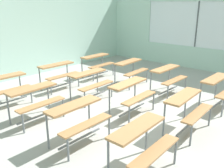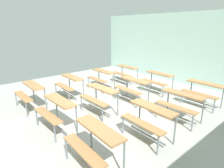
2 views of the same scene
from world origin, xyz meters
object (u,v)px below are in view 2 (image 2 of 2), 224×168
Objects in this scene: desk_bench_r0c0 at (30,91)px; desk_bench_r3c0 at (125,71)px; desk_bench_r2c2 at (180,101)px; desk_bench_r2c0 at (101,75)px; desk_bench_r3c2 at (203,89)px; desk_bench_r1c2 at (149,115)px; desk_bench_r3c1 at (158,78)px; desk_bench_r1c0 at (69,82)px; desk_bench_r1c1 at (100,94)px; desk_bench_r2c1 at (132,85)px; desk_bench_r0c2 at (94,139)px; desk_bench_r0c1 at (56,108)px.

desk_bench_r0c0 is 4.07m from desk_bench_r3c0.
desk_bench_r2c2 and desk_bench_r3c0 have the same top height.
desk_bench_r2c0 is 3.64m from desk_bench_r3c2.
desk_bench_r2c0 is (-0.06, 2.75, 0.00)m from desk_bench_r0c0.
desk_bench_r1c2 is 1.00× the size of desk_bench_r3c1.
desk_bench_r1c0 is 3.69m from desk_bench_r2c2.
desk_bench_r3c1 is (1.69, 2.77, 0.00)m from desk_bench_r1c0.
desk_bench_r2c2 is at bearing 38.49° from desk_bench_r0c0.
desk_bench_r2c0 is (-1.67, 1.35, 0.00)m from desk_bench_r1c1.
desk_bench_r1c1 is 2.15m from desk_bench_r2c0.
desk_bench_r3c1 is 1.68m from desk_bench_r3c2.
desk_bench_r2c1 is at bearing -88.25° from desk_bench_r3c1.
desk_bench_r3c2 is at bearing 3.59° from desk_bench_r3c0.
desk_bench_r0c2 is 1.02× the size of desk_bench_r2c0.
desk_bench_r0c2 is at bearing -40.48° from desk_bench_r1c1.
desk_bench_r1c0 is 0.99× the size of desk_bench_r3c1.
desk_bench_r2c0 is at bearing 160.57° from desk_bench_r1c2.
desk_bench_r0c2 is 4.15m from desk_bench_r3c2.
desk_bench_r0c0 is 1.00× the size of desk_bench_r2c1.
desk_bench_r0c2 and desk_bench_r3c0 have the same top height.
desk_bench_r0c2 is 3.24m from desk_bench_r2c1.
desk_bench_r0c0 and desk_bench_r2c0 have the same top height.
desk_bench_r3c0 is at bearing 156.21° from desk_bench_r2c2.
desk_bench_r0c2 is at bearing -93.00° from desk_bench_r2c2.
desk_bench_r0c2 and desk_bench_r1c1 have the same top height.
desk_bench_r0c0 is 1.36m from desk_bench_r1c0.
desk_bench_r0c2 is 1.01× the size of desk_bench_r2c1.
desk_bench_r2c1 is 2.13m from desk_bench_r3c0.
desk_bench_r0c0 is at bearing -177.97° from desk_bench_r0c2.
desk_bench_r3c0 is (-1.73, 4.02, 0.00)m from desk_bench_r0c1.
desk_bench_r1c1 is 0.99× the size of desk_bench_r1c2.
desk_bench_r0c1 is at bearing -57.33° from desk_bench_r2c0.
desk_bench_r1c2 and desk_bench_r3c1 have the same top height.
desk_bench_r2c1 is at bearing 40.30° from desk_bench_r1c0.
desk_bench_r3c1 is (-1.75, 2.70, 0.00)m from desk_bench_r1c2.
desk_bench_r3c1 is at bearing 124.79° from desk_bench_r1c2.
desk_bench_r1c1 is at bearing 90.87° from desk_bench_r0c1.
desk_bench_r2c1 is 0.99× the size of desk_bench_r2c2.
desk_bench_r1c0 is 1.00× the size of desk_bench_r3c2.
desk_bench_r2c2 is 1.00× the size of desk_bench_r3c0.
desk_bench_r0c1 is 1.00× the size of desk_bench_r0c2.
desk_bench_r0c1 is at bearing 1.38° from desk_bench_r0c0.
desk_bench_r3c2 is (3.36, 0.07, 0.00)m from desk_bench_r3c0.
desk_bench_r1c0 is (-1.74, 1.30, 0.00)m from desk_bench_r0c1.
desk_bench_r1c1 is at bearing -88.15° from desk_bench_r3c1.
desk_bench_r3c0 is 3.36m from desk_bench_r3c2.
desk_bench_r0c0 is at bearing -86.70° from desk_bench_r3c0.
desk_bench_r0c0 is 5.29m from desk_bench_r3c2.
desk_bench_r0c0 is at bearing -140.00° from desk_bench_r1c1.
desk_bench_r0c1 is 4.40m from desk_bench_r3c2.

